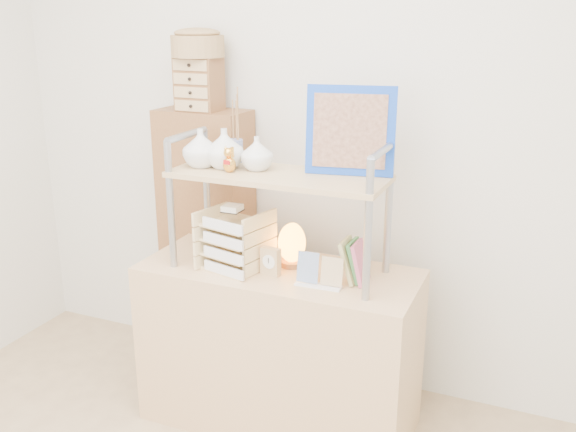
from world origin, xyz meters
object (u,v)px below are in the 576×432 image
Objects in this scene: cabinet at (208,241)px; letter_tray at (234,244)px; desk at (279,347)px; salt_lamp at (292,244)px.

cabinet is 0.62m from letter_tray.
letter_tray is (-0.18, -0.07, 0.49)m from desk.
letter_tray reaches higher than desk.
desk is at bearing 21.21° from letter_tray.
cabinet is 0.70m from salt_lamp.
desk is 0.48m from salt_lamp.
cabinet is at bearing 131.47° from letter_tray.
cabinet is 4.73× the size of letter_tray.
salt_lamp is at bearing -25.33° from cabinet.
desk is 6.20× the size of salt_lamp.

